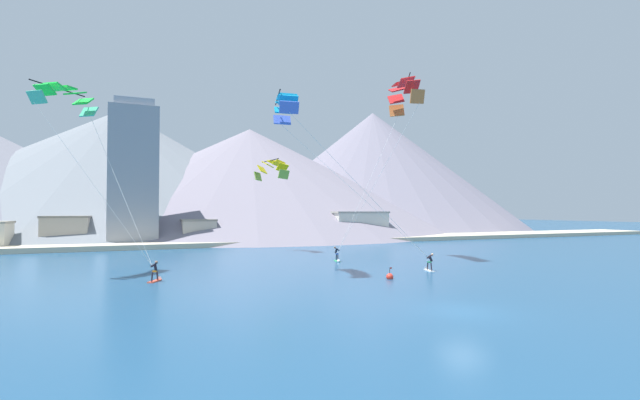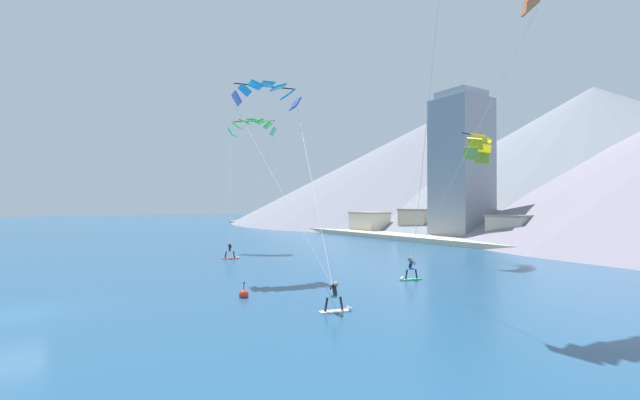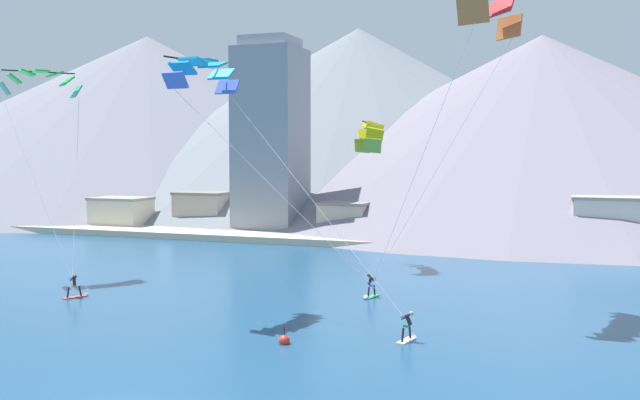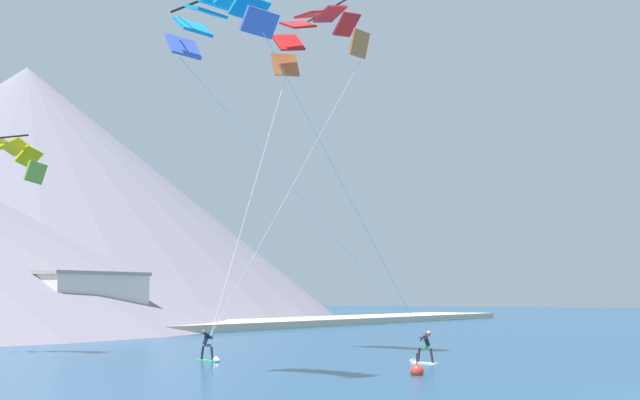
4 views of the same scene
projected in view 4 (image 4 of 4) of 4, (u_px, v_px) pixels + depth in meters
The scene contains 7 objects.
kitesurfer_near_lead at pixel (210, 353), 43.67m from camera, with size 0.77×1.79×1.62m.
kitesurfer_near_trail at pixel (422, 354), 42.40m from camera, with size 0.79×1.79×1.63m.
parafoil_kite_near_lead at pixel (316, 34), 50.78m from camera, with size 8.95×6.94×18.24m.
parafoil_kite_near_trail at pixel (222, 20), 34.63m from camera, with size 13.60×5.41×13.45m.
race_marker_buoy at pixel (417, 371), 36.26m from camera, with size 0.56×0.56×1.02m.
shore_building_harbour_front at pixel (88, 303), 73.58m from camera, with size 10.31×4.26×5.18m.
mountain_peak_west_ridge at pixel (23, 191), 124.44m from camera, with size 88.40×88.40×35.45m.
Camera 4 is at (-30.56, -6.48, 3.25)m, focal length 50.00 mm.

